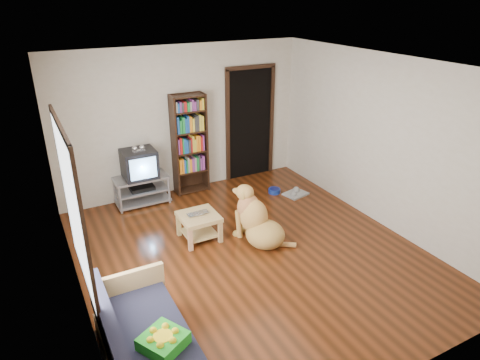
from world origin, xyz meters
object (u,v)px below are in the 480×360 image
laptop (199,215)px  tv_stand (142,189)px  crt_tv (139,163)px  grey_rag (296,194)px  dog_bowl (274,191)px  dog (257,222)px  green_cushion (163,341)px  bookshelf (189,139)px  coffee_table (199,222)px  sofa (149,356)px

laptop → tv_stand: (-0.42, 1.57, -0.14)m
crt_tv → grey_rag: bearing=-21.2°
grey_rag → crt_tv: (-2.55, 0.99, 0.73)m
dog_bowl → dog: bearing=-130.8°
green_cushion → bookshelf: (1.80, 3.83, 0.52)m
dog → green_cushion: bearing=-138.8°
crt_tv → bookshelf: size_ratio=0.32×
green_cushion → coffee_table: 2.55m
crt_tv → dog: crt_tv is taller
grey_rag → tv_stand: bearing=159.2°
green_cushion → dog_bowl: size_ratio=1.65×
grey_rag → bookshelf: (-1.60, 1.06, 0.99)m
tv_stand → dog: size_ratio=0.93×
bookshelf → dog: size_ratio=1.86×
laptop → sofa: bearing=-125.5°
dog_bowl → laptop: bearing=-155.1°
grey_rag → laptop: bearing=-164.3°
green_cushion → crt_tv: (0.85, 3.76, 0.26)m
green_cushion → laptop: green_cushion is taller
dog_bowl → crt_tv: 2.47m
laptop → green_cushion: bearing=-121.8°
laptop → crt_tv: 1.68m
dog_bowl → green_cushion: bearing=-135.7°
grey_rag → coffee_table: 2.22m
grey_rag → dog: 1.76m
tv_stand → sofa: (-0.97, -3.63, -0.01)m
dog → coffee_table: bearing=148.1°
coffee_table → dog: bearing=-31.9°
green_cushion → dog: bearing=12.0°
bookshelf → dog: bearing=-84.6°
laptop → crt_tv: bearing=103.2°
sofa → dog: 2.68m
grey_rag → sofa: (-3.52, -2.66, 0.25)m
tv_stand → bookshelf: (0.95, 0.09, 0.73)m
laptop → dog: dog is taller
laptop → tv_stand: 1.63m
tv_stand → laptop: bearing=-75.1°
dog_bowl → crt_tv: (-2.25, 0.74, 0.70)m
sofa → coffee_table: size_ratio=3.27×
bookshelf → dog_bowl: bearing=-32.0°
green_cushion → crt_tv: bearing=48.1°
dog_bowl → bookshelf: (-1.30, 0.81, 0.96)m
green_cushion → dog_bowl: 4.35m
bookshelf → coffee_table: bearing=-108.1°
green_cushion → laptop: (1.27, 2.17, -0.07)m
coffee_table → dog_bowl: bearing=24.1°
tv_stand → grey_rag: bearing=-20.8°
coffee_table → crt_tv: bearing=105.0°
bookshelf → dog: 2.20m
dog_bowl → tv_stand: 2.37m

